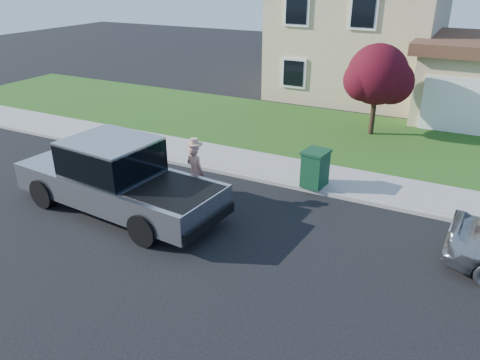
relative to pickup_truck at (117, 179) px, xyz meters
name	(u,v)px	position (x,y,z in m)	size (l,w,h in m)	color
ground	(205,216)	(2.39, 0.78, -0.99)	(80.00, 80.00, 0.00)	black
curb	(277,183)	(3.39, 3.68, -0.93)	(40.00, 0.20, 0.12)	gray
sidewalk	(290,171)	(3.39, 4.78, -0.92)	(40.00, 2.00, 0.15)	gray
lawn	(329,134)	(3.39, 9.28, -0.94)	(40.00, 7.00, 0.10)	#234C15
house	(384,36)	(3.71, 17.16, 2.17)	(14.00, 11.30, 6.85)	tan
pickup_truck	(117,179)	(0.00, 0.00, 0.00)	(6.65, 2.79, 2.13)	black
woman	(195,171)	(1.61, 1.58, -0.07)	(0.73, 0.57, 1.96)	tan
ornamental_tree	(378,77)	(5.01, 9.99, 1.46)	(2.68, 2.42, 3.68)	black
trash_bin	(315,168)	(4.57, 3.88, -0.25)	(0.82, 0.91, 1.17)	#0F381F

